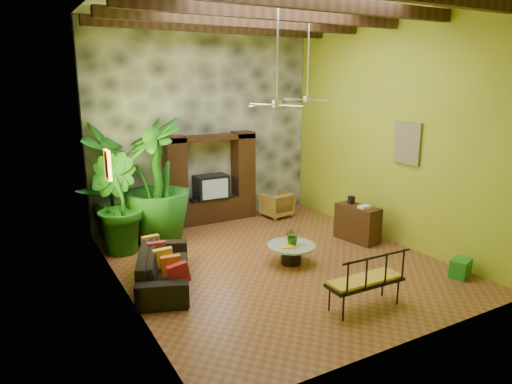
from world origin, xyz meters
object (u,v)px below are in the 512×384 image
entertainment_center (211,185)px  ceiling_fan_front (277,92)px  ceiling_fan_back (307,90)px  side_console (357,223)px  iron_bench (369,278)px  tall_plant_a (110,180)px  tall_plant_b (116,204)px  green_bin (460,268)px  sofa (164,267)px  wicker_armchair (277,205)px  coffee_table (291,251)px  tall_plant_c (156,180)px

entertainment_center → ceiling_fan_front: (-0.20, -3.54, 2.44)m
ceiling_fan_back → side_console: size_ratio=1.81×
iron_bench → side_console: iron_bench is taller
tall_plant_a → tall_plant_b: (-0.11, -1.02, -0.30)m
entertainment_center → tall_plant_a: 2.57m
green_bin → ceiling_fan_back: bearing=106.2°
entertainment_center → tall_plant_a: (-2.54, -0.04, 0.40)m
sofa → wicker_armchair: (4.00, 2.59, 0.01)m
entertainment_center → coffee_table: 3.53m
tall_plant_a → green_bin: (5.19, -5.50, -1.19)m
sofa → tall_plant_a: 3.24m
ceiling_fan_front → side_console: ceiling_fan_front is taller
ceiling_fan_back → sofa: (-3.90, -1.16, -3.08)m
tall_plant_a → iron_bench: 6.31m
tall_plant_a → side_console: bearing=-31.7°
ceiling_fan_front → coffee_table: size_ratio=1.93×
ceiling_fan_back → iron_bench: (-1.36, -3.71, -2.85)m
coffee_table → tall_plant_b: bearing=140.3°
ceiling_fan_back → coffee_table: (-1.37, -1.51, -3.15)m
ceiling_fan_front → iron_bench: ceiling_fan_front is taller
tall_plant_a → iron_bench: size_ratio=2.05×
wicker_armchair → iron_bench: (-1.46, -5.14, 0.21)m
tall_plant_b → green_bin: tall_plant_b is taller
tall_plant_c → side_console: bearing=-30.1°
tall_plant_c → iron_bench: size_ratio=2.11×
side_console → green_bin: 2.54m
iron_bench → green_bin: size_ratio=3.35×
sofa → iron_bench: size_ratio=1.66×
green_bin → tall_plant_a: bearing=133.3°
ceiling_fan_back → sofa: bearing=-163.4°
tall_plant_a → green_bin: bearing=-46.7°
sofa → tall_plant_c: tall_plant_c is taller
entertainment_center → sofa: (-2.30, -3.10, -0.64)m
entertainment_center → tall_plant_c: 1.87m
wicker_armchair → green_bin: wicker_armchair is taller
tall_plant_a → green_bin: size_ratio=6.87×
wicker_armchair → entertainment_center: bearing=-24.7°
ceiling_fan_front → tall_plant_c: 3.74m
tall_plant_a → tall_plant_b: size_ratio=1.29×
wicker_armchair → green_bin: size_ratio=1.85×
tall_plant_b → sofa: bearing=-80.3°
tall_plant_c → wicker_armchair: bearing=3.8°
entertainment_center → green_bin: bearing=-64.4°
tall_plant_b → green_bin: 7.00m
iron_bench → wicker_armchair: bearing=75.4°
tall_plant_a → tall_plant_c: 1.12m
tall_plant_a → green_bin: 7.66m
ceiling_fan_back → ceiling_fan_front: bearing=-138.4°
sofa → tall_plant_b: size_ratio=1.04×
coffee_table → green_bin: coffee_table is taller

